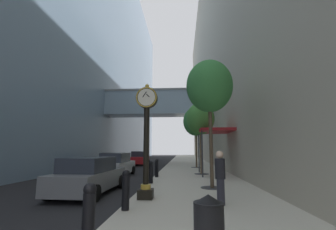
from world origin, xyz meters
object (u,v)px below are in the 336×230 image
bollard_nearest (89,214)px  street_tree_mid_near (200,119)px  car_grey_near (90,176)px  street_clock (146,134)px  pedestrian_walking (220,176)px  car_white_far (114,161)px  street_tree_near (209,87)px  bollard_fourth (151,172)px  bollard_fifth (157,168)px  street_tree_mid_far (196,122)px  car_silver_trailing (116,165)px  car_red_mid (140,158)px  bollard_second (126,189)px  trash_bin (209,226)px

bollard_nearest → street_tree_mid_near: size_ratio=0.22×
car_grey_near → bollard_nearest: bearing=-67.4°
street_clock → pedestrian_walking: street_clock is taller
street_clock → car_white_far: bearing=111.1°
car_white_far → street_tree_near: bearing=-55.4°
bollard_fourth → bollard_fifth: 2.76m
street_tree_mid_far → car_silver_trailing: street_tree_mid_far is taller
pedestrian_walking → car_red_mid: 22.20m
bollard_second → car_white_far: (-5.46, 16.68, 0.04)m
bollard_fourth → pedestrian_walking: size_ratio=0.67×
car_red_mid → bollard_fifth: bearing=-74.5°
car_silver_trailing → bollard_second: bearing=-71.8°
street_clock → bollard_fourth: 4.32m
street_tree_mid_near → car_silver_trailing: bearing=-173.7°
car_grey_near → bollard_fourth: bearing=44.4°
car_grey_near → pedestrian_walking: bearing=-22.8°
bollard_fourth → car_silver_trailing: size_ratio=0.26×
street_tree_mid_far → trash_bin: size_ratio=5.97×
street_tree_mid_near → trash_bin: size_ratio=5.20×
car_grey_near → bollard_fifth: bearing=64.6°
street_tree_mid_near → street_tree_mid_far: bearing=90.0°
pedestrian_walking → bollard_second: bearing=-164.7°
bollard_fifth → street_tree_mid_near: (3.15, 2.11, 3.55)m
bollard_second → street_tree_near: (3.15, 4.20, 4.38)m
bollard_nearest → car_red_mid: 25.01m
street_clock → car_white_far: size_ratio=0.98×
pedestrian_walking → car_white_far: bearing=118.1°
pedestrian_walking → car_grey_near: size_ratio=0.38×
bollard_second → car_red_mid: 22.28m
bollard_nearest → street_tree_mid_far: bearing=80.8°
street_tree_near → trash_bin: (-0.95, -7.18, -4.46)m
street_tree_mid_near → street_tree_mid_far: street_tree_mid_far is taller
bollard_fourth → street_tree_mid_near: (3.15, 4.88, 3.55)m
bollard_fifth → trash_bin: bearing=-79.0°
bollard_fourth → pedestrian_walking: (3.02, -4.70, 0.32)m
bollard_nearest → street_tree_mid_near: 14.00m
street_tree_near → car_silver_trailing: bearing=139.0°
street_tree_mid_far → trash_bin: (-0.95, -19.59, -4.19)m
bollard_fifth → car_silver_trailing: 3.48m
bollard_fourth → car_silver_trailing: car_silver_trailing is taller
trash_bin → car_red_mid: 25.64m
street_tree_mid_far → car_silver_trailing: bearing=-132.5°
bollard_second → street_tree_near: bearing=53.1°
bollard_fourth → car_red_mid: car_red_mid is taller
street_tree_near → street_tree_mid_far: (0.00, 12.41, -0.27)m
bollard_nearest → car_white_far: (-5.46, 19.45, 0.04)m
street_tree_mid_near → car_white_far: 11.22m
pedestrian_walking → street_tree_mid_far: bearing=89.5°
car_grey_near → car_red_mid: 18.88m
street_tree_near → street_tree_mid_far: size_ratio=1.02×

